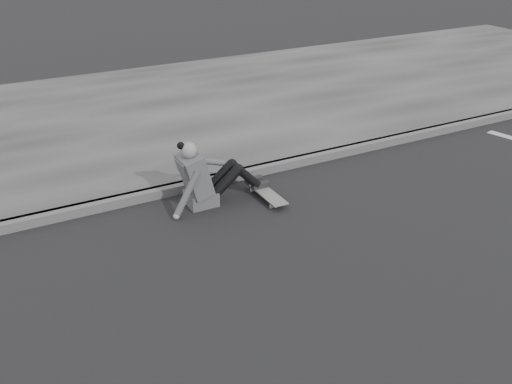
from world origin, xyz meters
TOP-DOWN VIEW (x-y plane):
  - ground at (0.00, 0.00)m, footprint 80.00×80.00m
  - curb at (0.00, 2.58)m, footprint 24.00×0.16m
  - sidewalk at (0.00, 5.60)m, footprint 24.00×6.00m
  - skateboard at (0.56, 1.88)m, footprint 0.20×0.78m
  - seated_woman at (-0.17, 2.12)m, footprint 1.38×0.46m

SIDE VIEW (x-z plane):
  - ground at x=0.00m, z-range 0.00..0.00m
  - curb at x=0.00m, z-range 0.00..0.12m
  - sidewalk at x=0.00m, z-range 0.00..0.12m
  - skateboard at x=0.56m, z-range 0.03..0.12m
  - seated_woman at x=-0.17m, z-range -0.08..0.80m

